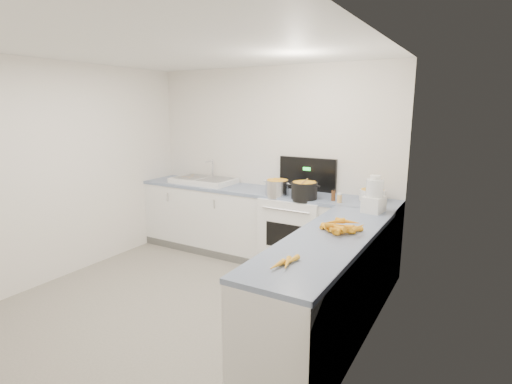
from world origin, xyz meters
The scene contains 19 objects.
floor centered at (0.00, 0.00, 0.00)m, with size 3.50×4.00×0.00m, color gray, non-canonical shape.
ceiling centered at (0.00, 0.00, 2.50)m, with size 3.50×4.00×0.00m, color silver, non-canonical shape.
wall_back centered at (0.00, 2.00, 1.25)m, with size 3.50×2.50×0.00m, color silver, non-canonical shape.
wall_left centered at (-1.75, 0.00, 1.25)m, with size 4.00×2.50×0.00m, color silver, non-canonical shape.
wall_right centered at (1.75, 0.00, 1.25)m, with size 4.00×2.50×0.00m, color silver, non-canonical shape.
counter_back centered at (0.00, 1.70, 0.47)m, with size 3.50×0.62×0.94m.
counter_right centered at (1.45, 0.30, 0.47)m, with size 0.62×2.20×0.94m.
stove centered at (0.55, 1.69, 0.47)m, with size 0.76×0.65×1.36m.
sink centered at (-0.90, 1.70, 0.98)m, with size 0.86×0.52×0.31m.
steel_pot centered at (0.35, 1.52, 1.02)m, with size 0.28×0.28×0.21m, color silver.
black_pot centered at (0.71, 1.51, 1.03)m, with size 0.30×0.30×0.21m, color black.
wooden_spoon centered at (0.71, 1.51, 1.14)m, with size 0.01×0.01×0.35m, color #AD7A47.
mixing_bowl centered at (1.43, 1.78, 1.01)m, with size 0.28×0.28×0.13m, color white.
extract_bottle centered at (1.04, 1.58, 1.00)m, with size 0.05×0.05×0.12m, color #593319.
spice_jar centered at (1.13, 1.52, 0.99)m, with size 0.05×0.05×0.09m, color #E5B266.
food_processor centered at (1.56, 1.30, 1.10)m, with size 0.22×0.25×0.38m.
carrot_pile centered at (1.49, 0.49, 0.98)m, with size 0.39×0.35×0.09m.
peeled_carrots centered at (1.41, -0.41, 0.96)m, with size 0.12×0.29×0.04m.
peelings centered at (-1.12, 1.70, 1.02)m, with size 0.23×0.29×0.01m.
Camera 1 is at (2.50, -2.69, 1.98)m, focal length 28.00 mm.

